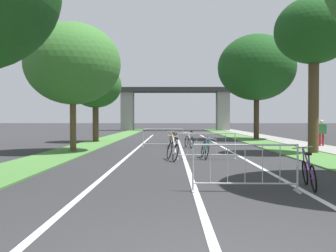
# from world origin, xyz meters

# --- Properties ---
(grass_verge_left) EXTENTS (2.16, 60.01, 0.05)m
(grass_verge_left) POSITION_xyz_m (-5.44, 24.55, 0.03)
(grass_verge_left) COLOR #477A38
(grass_verge_left) RESTS_ON ground
(grass_verge_right) EXTENTS (2.16, 60.01, 0.05)m
(grass_verge_right) POSITION_xyz_m (5.44, 24.55, 0.03)
(grass_verge_right) COLOR #477A38
(grass_verge_right) RESTS_ON ground
(sidewalk_path_right) EXTENTS (2.07, 60.01, 0.08)m
(sidewalk_path_right) POSITION_xyz_m (7.56, 24.55, 0.04)
(sidewalk_path_right) COLOR gray
(sidewalk_path_right) RESTS_ON ground
(lane_stripe_center) EXTENTS (0.14, 34.72, 0.01)m
(lane_stripe_center) POSITION_xyz_m (0.00, 17.36, 0.00)
(lane_stripe_center) COLOR silver
(lane_stripe_center) RESTS_ON ground
(lane_stripe_right_lane) EXTENTS (0.14, 34.72, 0.01)m
(lane_stripe_right_lane) POSITION_xyz_m (2.40, 17.36, 0.00)
(lane_stripe_right_lane) COLOR silver
(lane_stripe_right_lane) RESTS_ON ground
(lane_stripe_left_lane) EXTENTS (0.14, 34.72, 0.01)m
(lane_stripe_left_lane) POSITION_xyz_m (-2.40, 17.36, 0.00)
(lane_stripe_left_lane) COLOR silver
(lane_stripe_left_lane) RESTS_ON ground
(overpass_bridge) EXTENTS (17.17, 3.12, 6.02)m
(overpass_bridge) POSITION_xyz_m (0.00, 49.60, 4.00)
(overpass_bridge) COLOR #2D2D30
(overpass_bridge) RESTS_ON ground
(tree_left_pine_near) EXTENTS (4.58, 4.58, 6.19)m
(tree_left_pine_near) POSITION_xyz_m (-5.26, 14.30, 4.24)
(tree_left_pine_near) COLOR brown
(tree_left_pine_near) RESTS_ON ground
(tree_left_maple_mid) EXTENTS (3.60, 3.60, 5.45)m
(tree_left_maple_mid) POSITION_xyz_m (-5.80, 22.45, 3.89)
(tree_left_maple_mid) COLOR #4C3823
(tree_left_maple_mid) RESTS_ON ground
(tree_right_cypress_far) EXTENTS (3.60, 3.60, 7.21)m
(tree_right_cypress_far) POSITION_xyz_m (6.03, 13.71, 5.60)
(tree_right_cypress_far) COLOR #4C3823
(tree_right_cypress_far) RESTS_ON ground
(tree_right_pine_far) EXTENTS (5.96, 5.96, 8.11)m
(tree_right_pine_far) POSITION_xyz_m (6.04, 25.49, 5.57)
(tree_right_pine_far) COLOR #3D2D1E
(tree_right_pine_far) RESTS_ON ground
(crowd_barrier_nearest) EXTENTS (2.35, 0.50, 1.05)m
(crowd_barrier_nearest) POSITION_xyz_m (1.08, 4.43, 0.52)
(crowd_barrier_nearest) COLOR #ADADB2
(crowd_barrier_nearest) RESTS_ON ground
(crowd_barrier_second) EXTENTS (2.35, 0.50, 1.05)m
(crowd_barrier_second) POSITION_xyz_m (0.85, 11.12, 0.52)
(crowd_barrier_second) COLOR #ADADB2
(crowd_barrier_second) RESTS_ON ground
(crowd_barrier_third) EXTENTS (2.35, 0.51, 1.05)m
(crowd_barrier_third) POSITION_xyz_m (-1.01, 17.81, 0.52)
(crowd_barrier_third) COLOR #ADADB2
(crowd_barrier_third) RESTS_ON ground
(bicycle_black_0) EXTENTS (0.72, 1.60, 0.87)m
(bicycle_black_0) POSITION_xyz_m (-0.40, 17.43, 0.35)
(bicycle_black_0) COLOR black
(bicycle_black_0) RESTS_ON ground
(bicycle_purple_1) EXTENTS (0.47, 1.57, 0.95)m
(bicycle_purple_1) POSITION_xyz_m (2.62, 4.83, 0.35)
(bicycle_purple_1) COLOR black
(bicycle_purple_1) RESTS_ON ground
(bicycle_teal_2) EXTENTS (0.54, 1.69, 0.91)m
(bicycle_teal_2) POSITION_xyz_m (0.84, 11.50, 0.37)
(bicycle_teal_2) COLOR black
(bicycle_teal_2) RESTS_ON ground
(bicycle_orange_3) EXTENTS (0.63, 1.63, 0.90)m
(bicycle_orange_3) POSITION_xyz_m (-0.42, 18.36, 0.37)
(bicycle_orange_3) COLOR black
(bicycle_orange_3) RESTS_ON ground
(bicycle_white_4) EXTENTS (0.56, 1.64, 0.97)m
(bicycle_white_4) POSITION_xyz_m (-0.48, 10.72, 0.38)
(bicycle_white_4) COLOR black
(bicycle_white_4) RESTS_ON ground
(bicycle_silver_5) EXTENTS (0.56, 1.60, 0.94)m
(bicycle_silver_5) POSITION_xyz_m (0.47, 17.43, 0.36)
(bicycle_silver_5) COLOR black
(bicycle_silver_5) RESTS_ON ground
(pedestrian_pushing_bike) EXTENTS (0.56, 0.34, 1.56)m
(pedestrian_pushing_bike) POSITION_xyz_m (8.00, 17.73, 0.95)
(pedestrian_pushing_bike) COLOR #B21E1E
(pedestrian_pushing_bike) RESTS_ON ground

